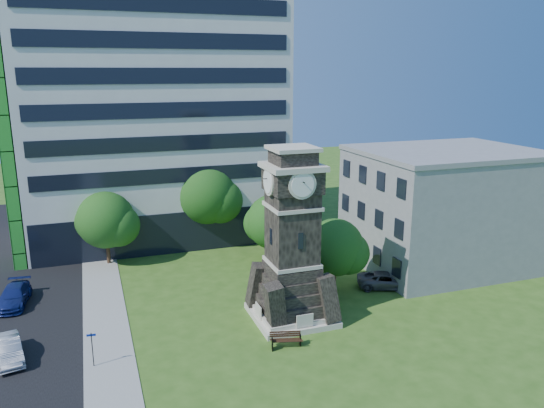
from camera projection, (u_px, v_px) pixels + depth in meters
name	position (u px, v px, depth m)	size (l,w,h in m)	color
ground	(260.00, 337.00, 34.87)	(160.00, 160.00, 0.00)	#2F5518
sidewalk	(106.00, 326.00, 36.38)	(3.00, 70.00, 0.06)	gray
clock_tower	(292.00, 247.00, 36.37)	(5.40, 5.40, 12.22)	beige
office_tall	(151.00, 99.00, 54.00)	(26.20, 15.11, 28.60)	silver
office_low	(444.00, 207.00, 47.33)	(15.20, 12.20, 10.40)	gray
car_street_mid	(8.00, 350.00, 32.01)	(1.43, 4.10, 1.35)	#9FA1A6
car_street_north	(14.00, 296.00, 39.55)	(1.94, 4.77, 1.38)	navy
car_east_lot	(386.00, 280.00, 42.68)	(2.15, 4.66, 1.29)	#494A4E
park_bench	(286.00, 339.00, 33.55)	(1.99, 0.53, 1.03)	black
street_sign	(92.00, 346.00, 31.08)	(0.53, 0.05, 2.19)	black
tree_nw	(107.00, 222.00, 47.32)	(5.62, 5.11, 6.66)	#332114
tree_nc	(206.00, 196.00, 52.20)	(6.88, 6.25, 8.42)	#332114
tree_ne	(275.00, 223.00, 47.97)	(5.58, 5.07, 6.31)	#332114
tree_east	(336.00, 249.00, 41.26)	(4.98, 4.52, 5.97)	#332114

